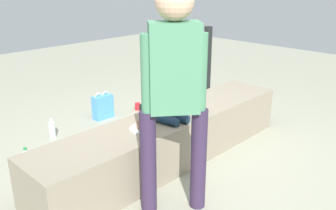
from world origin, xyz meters
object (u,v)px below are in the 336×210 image
(adult_standing, at_px, (174,83))
(party_cup_red, at_px, (138,106))
(cake_box_white, at_px, (189,102))
(handbag_black_leather, at_px, (151,112))
(child_seated, at_px, (165,96))
(water_bottle_far_side, at_px, (27,159))
(cake_plate, at_px, (143,127))
(gift_bag, at_px, (103,107))
(water_bottle_near_gift, at_px, (52,129))

(adult_standing, height_order, party_cup_red, adult_standing)
(cake_box_white, xyz_separation_m, handbag_black_leather, (-0.73, -0.05, 0.07))
(child_seated, relative_size, adult_standing, 0.30)
(child_seated, bearing_deg, water_bottle_far_side, 138.10)
(adult_standing, xyz_separation_m, water_bottle_far_side, (-0.50, 1.34, -0.88))
(party_cup_red, distance_m, cake_box_white, 0.68)
(cake_plate, height_order, cake_box_white, cake_plate)
(gift_bag, distance_m, party_cup_red, 0.50)
(party_cup_red, bearing_deg, water_bottle_near_gift, 179.47)
(water_bottle_far_side, relative_size, party_cup_red, 2.30)
(adult_standing, height_order, water_bottle_far_side, adult_standing)
(gift_bag, xyz_separation_m, cake_box_white, (1.02, -0.50, -0.08))
(party_cup_red, height_order, cake_box_white, cake_box_white)
(gift_bag, xyz_separation_m, water_bottle_far_side, (-1.21, -0.51, -0.05))
(water_bottle_near_gift, height_order, cake_box_white, water_bottle_near_gift)
(water_bottle_far_side, bearing_deg, cake_box_white, 0.29)
(gift_bag, height_order, water_bottle_near_gift, gift_bag)
(water_bottle_far_side, bearing_deg, water_bottle_near_gift, 41.47)
(handbag_black_leather, bearing_deg, cake_plate, -136.59)
(child_seated, distance_m, water_bottle_far_side, 1.37)
(child_seated, bearing_deg, cake_plate, -175.29)
(cake_plate, relative_size, cake_box_white, 0.73)
(party_cup_red, bearing_deg, adult_standing, -124.13)
(child_seated, relative_size, cake_box_white, 1.57)
(adult_standing, distance_m, cake_box_white, 2.38)
(child_seated, height_order, gift_bag, child_seated)
(cake_box_white, bearing_deg, cake_plate, -151.50)
(handbag_black_leather, bearing_deg, water_bottle_far_side, 178.67)
(cake_plate, relative_size, water_bottle_far_side, 1.08)
(water_bottle_near_gift, distance_m, handbag_black_leather, 1.12)
(adult_standing, distance_m, cake_plate, 0.72)
(cake_plate, bearing_deg, party_cup_red, 50.55)
(water_bottle_near_gift, height_order, water_bottle_far_side, water_bottle_near_gift)
(child_seated, height_order, water_bottle_far_side, child_seated)
(gift_bag, bearing_deg, water_bottle_far_side, -157.29)
(gift_bag, distance_m, water_bottle_near_gift, 0.73)
(party_cup_red, bearing_deg, handbag_black_leather, -112.15)
(adult_standing, bearing_deg, water_bottle_near_gift, 90.15)
(child_seated, xyz_separation_m, handbag_black_leather, (0.58, 0.80, -0.52))
(child_seated, distance_m, party_cup_red, 1.60)
(cake_plate, distance_m, handbag_black_leather, 1.24)
(child_seated, height_order, cake_plate, child_seated)
(child_seated, relative_size, handbag_black_leather, 1.35)
(party_cup_red, xyz_separation_m, handbag_black_leather, (-0.19, -0.46, 0.09))
(child_seated, bearing_deg, handbag_black_leather, 53.79)
(cake_plate, xyz_separation_m, water_bottle_near_gift, (-0.15, 1.29, -0.37))
(water_bottle_near_gift, bearing_deg, cake_box_white, -13.72)
(adult_standing, distance_m, water_bottle_far_side, 1.68)
(child_seated, xyz_separation_m, water_bottle_near_gift, (-0.43, 1.27, -0.56))
(adult_standing, xyz_separation_m, cake_plate, (0.14, 0.49, -0.51))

